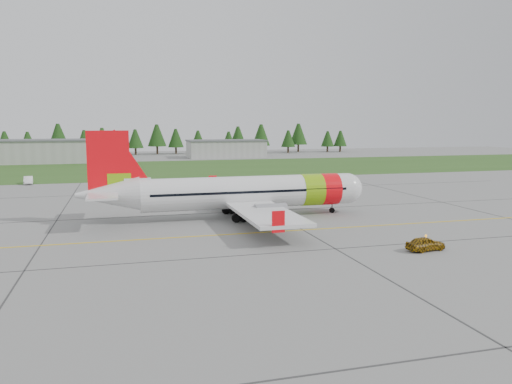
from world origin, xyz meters
name	(u,v)px	position (x,y,z in m)	size (l,w,h in m)	color
ground	(223,257)	(0.00, 0.00, 0.00)	(320.00, 320.00, 0.00)	gray
aircraft	(242,193)	(5.66, 16.36, 2.91)	(33.29, 30.51, 10.09)	silver
follow_me_car	(426,230)	(17.22, -2.57, 1.76)	(1.42, 1.20, 3.52)	#D0910B
service_van	(28,172)	(-23.95, 57.73, 2.11)	(1.47, 1.39, 4.23)	white
grass_strip	(155,169)	(0.00, 82.00, 0.01)	(320.00, 50.00, 0.03)	#30561E
taxi_guideline	(206,236)	(0.00, 8.00, 0.01)	(120.00, 0.25, 0.02)	gold
hangar_west	(37,152)	(-30.00, 110.00, 3.00)	(32.00, 14.00, 6.00)	#A8A8A3
hangar_east	(226,149)	(25.00, 118.00, 2.60)	(24.00, 12.00, 5.20)	#A8A8A3
treeline	(143,140)	(0.00, 138.00, 5.00)	(160.00, 8.00, 10.00)	#1C3F14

